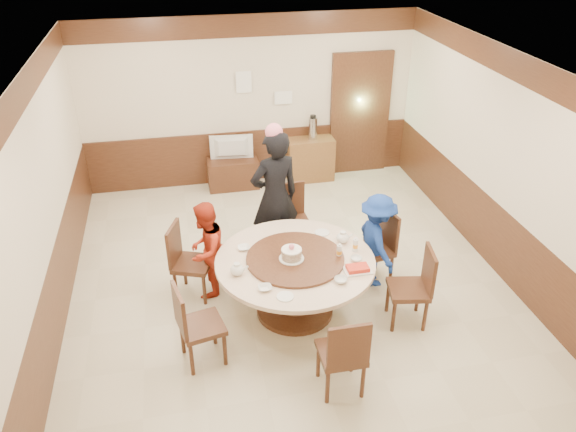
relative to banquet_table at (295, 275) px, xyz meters
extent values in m
plane|color=beige|center=(0.06, 0.73, -0.53)|extent=(6.00, 6.00, 0.00)
plane|color=white|center=(0.06, 0.73, 2.27)|extent=(6.00, 6.00, 0.00)
cube|color=beige|center=(0.06, 3.73, 0.87)|extent=(5.50, 0.04, 2.80)
cube|color=beige|center=(0.06, -2.27, 0.87)|extent=(5.50, 0.04, 2.80)
cube|color=beige|center=(-2.69, 0.73, 0.87)|extent=(0.04, 6.00, 2.80)
cube|color=beige|center=(2.81, 0.73, 0.87)|extent=(0.04, 6.00, 2.80)
cube|color=#442415|center=(0.06, 0.73, -0.08)|extent=(5.50, 6.00, 0.90)
cube|color=#442415|center=(0.06, 0.73, 2.09)|extent=(5.50, 6.00, 0.35)
cube|color=#442415|center=(1.96, 3.68, 0.52)|extent=(1.05, 0.08, 2.18)
cube|color=#89D496|center=(1.96, 3.70, 0.52)|extent=(0.88, 0.02, 2.05)
cylinder|color=#442415|center=(0.00, 0.00, -0.50)|extent=(0.92, 0.92, 0.06)
cylinder|color=#442415|center=(0.00, 0.00, -0.18)|extent=(0.37, 0.37, 0.65)
cylinder|color=beige|center=(0.00, 0.00, 0.19)|extent=(1.84, 1.84, 0.05)
cylinder|color=#442415|center=(0.00, 0.00, 0.23)|extent=(1.12, 1.12, 0.03)
cube|color=#442415|center=(1.11, 0.43, -0.08)|extent=(0.51, 0.51, 0.06)
cube|color=#442415|center=(1.32, 0.47, 0.19)|extent=(0.12, 0.42, 0.50)
cube|color=#442415|center=(1.11, 0.43, -0.32)|extent=(0.36, 0.36, 0.42)
cube|color=#442415|center=(0.26, 1.30, -0.08)|extent=(0.46, 0.46, 0.06)
cube|color=#442415|center=(0.25, 1.51, 0.19)|extent=(0.42, 0.06, 0.50)
cube|color=#442415|center=(0.26, 1.30, -0.32)|extent=(0.36, 0.36, 0.42)
cube|color=#442415|center=(-1.15, 0.59, -0.08)|extent=(0.57, 0.57, 0.06)
cube|color=#442415|center=(-1.35, 0.67, 0.19)|extent=(0.18, 0.41, 0.50)
cube|color=#442415|center=(-1.15, 0.59, -0.32)|extent=(0.36, 0.36, 0.42)
cube|color=#442415|center=(-1.13, -0.57, -0.08)|extent=(0.52, 0.52, 0.06)
cube|color=#442415|center=(-1.33, -0.62, 0.19)|extent=(0.13, 0.42, 0.50)
cube|color=#442415|center=(-1.13, -0.57, -0.32)|extent=(0.36, 0.36, 0.42)
cube|color=#442415|center=(0.19, -1.26, -0.08)|extent=(0.44, 0.44, 0.06)
cube|color=#442415|center=(0.19, -1.47, 0.19)|extent=(0.42, 0.04, 0.50)
cube|color=#442415|center=(0.19, -1.26, -0.32)|extent=(0.36, 0.36, 0.42)
cube|color=#442415|center=(1.23, -0.43, -0.08)|extent=(0.51, 0.51, 0.06)
cube|color=#442415|center=(1.44, -0.47, 0.19)|extent=(0.11, 0.42, 0.50)
cube|color=#442415|center=(1.23, -0.43, -0.32)|extent=(0.36, 0.36, 0.42)
imported|color=black|center=(-0.01, 1.22, 0.40)|extent=(0.77, 0.60, 1.86)
imported|color=#B82E18|center=(-0.98, 0.60, 0.09)|extent=(0.71, 0.76, 1.25)
imported|color=navy|center=(1.13, 0.38, 0.09)|extent=(0.52, 0.84, 1.25)
cylinder|color=white|center=(-0.05, -0.02, 0.25)|extent=(0.29, 0.29, 0.01)
cylinder|color=tan|center=(-0.05, -0.02, 0.31)|extent=(0.23, 0.23, 0.10)
cylinder|color=white|center=(-0.05, -0.02, 0.37)|extent=(0.23, 0.23, 0.01)
sphere|color=pink|center=(-0.05, -0.02, 0.41)|extent=(0.07, 0.07, 0.07)
ellipsoid|color=white|center=(-0.68, -0.15, 0.28)|extent=(0.17, 0.15, 0.13)
ellipsoid|color=white|center=(0.64, 0.25, 0.28)|extent=(0.17, 0.15, 0.13)
imported|color=white|center=(-0.55, 0.34, 0.23)|extent=(0.14, 0.14, 0.03)
imported|color=white|center=(0.39, -0.51, 0.24)|extent=(0.14, 0.14, 0.05)
imported|color=white|center=(-0.43, -0.48, 0.23)|extent=(0.15, 0.15, 0.04)
imported|color=white|center=(0.68, -0.16, 0.24)|extent=(0.13, 0.13, 0.04)
cylinder|color=white|center=(-0.25, -0.65, 0.22)|extent=(0.18, 0.18, 0.01)
cylinder|color=white|center=(0.45, 0.50, 0.22)|extent=(0.18, 0.18, 0.01)
cube|color=white|center=(0.63, -0.36, 0.23)|extent=(0.30, 0.20, 0.02)
cube|color=red|center=(0.63, -0.36, 0.26)|extent=(0.24, 0.15, 0.04)
cylinder|color=white|center=(0.50, -0.06, 0.30)|extent=(0.06, 0.06, 0.16)
cylinder|color=white|center=(0.72, 0.03, 0.30)|extent=(0.06, 0.06, 0.16)
cube|color=#442415|center=(-0.31, 3.48, -0.28)|extent=(0.85, 0.45, 0.50)
imported|color=gray|center=(-0.31, 3.48, 0.17)|extent=(0.72, 0.15, 0.41)
cube|color=brown|center=(1.04, 3.51, -0.16)|extent=(0.80, 0.40, 0.75)
cylinder|color=silver|center=(1.08, 3.51, 0.41)|extent=(0.15, 0.15, 0.38)
cube|color=white|center=(-0.04, 3.68, 1.22)|extent=(0.25, 0.00, 0.35)
cube|color=white|center=(0.61, 3.68, 0.92)|extent=(0.30, 0.00, 0.22)
camera|label=1|loc=(-1.17, -5.18, 3.84)|focal=35.00mm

